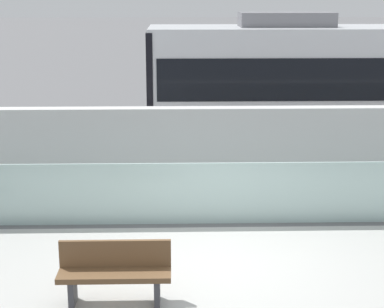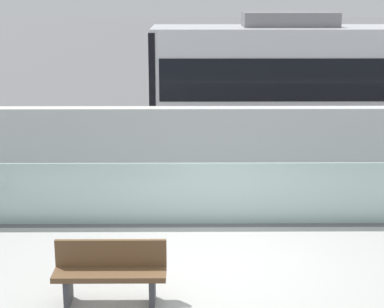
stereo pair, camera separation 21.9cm
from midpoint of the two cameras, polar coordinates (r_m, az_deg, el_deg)
The scene contains 8 objects.
ground_plane at distance 10.53m, azimuth 1.91°, elevation -9.82°, with size 200.00×200.00×0.00m, color slate.
bike_path_deck at distance 10.53m, azimuth 1.91°, elevation -9.79°, with size 32.00×3.20×0.01m, color beige.
glass_parapet at distance 12.04m, azimuth 1.42°, elevation -3.57°, with size 32.00×0.05×1.20m, color silver.
concrete_barrier_wall at distance 13.67m, azimuth 1.05°, elevation 0.23°, with size 32.00×0.36×1.93m, color silver.
tram_rail_near at distance 16.31m, azimuth 0.66°, elevation -0.90°, with size 32.00×0.08×0.01m, color #595654.
tram_rail_far at distance 17.70m, azimuth 0.48°, elevation 0.33°, with size 32.00×0.08×0.01m, color #595654.
tram at distance 17.26m, azimuth 14.39°, elevation 5.91°, with size 11.06×2.54×3.81m.
bench at distance 9.20m, azimuth -7.67°, elevation -10.42°, with size 1.60×0.45×0.89m.
Camera 1 is at (-0.71, -9.58, 4.34)m, focal length 59.11 mm.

